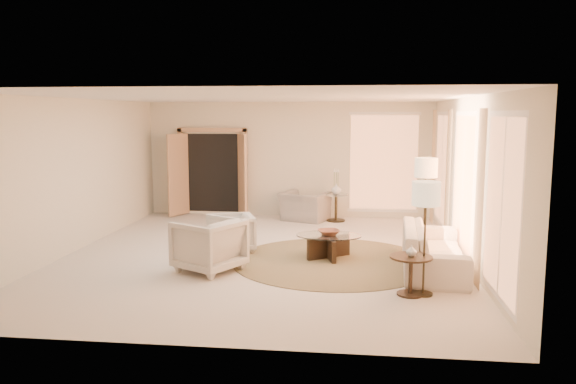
# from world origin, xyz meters

# --- Properties ---
(room) EXTENTS (7.04, 8.04, 2.83)m
(room) POSITION_xyz_m (0.00, 0.00, 1.40)
(room) COLOR beige
(room) RESTS_ON ground
(windows_right) EXTENTS (0.10, 6.40, 2.40)m
(windows_right) POSITION_xyz_m (3.45, 0.10, 1.35)
(windows_right) COLOR #FDA065
(windows_right) RESTS_ON room
(window_back_corner) EXTENTS (1.70, 0.10, 2.40)m
(window_back_corner) POSITION_xyz_m (2.30, 3.95, 1.35)
(window_back_corner) COLOR #FDA065
(window_back_corner) RESTS_ON room
(curtains_right) EXTENTS (0.06, 5.20, 2.60)m
(curtains_right) POSITION_xyz_m (3.40, 1.00, 1.30)
(curtains_right) COLOR beige
(curtains_right) RESTS_ON room
(french_doors) EXTENTS (1.95, 0.66, 2.16)m
(french_doors) POSITION_xyz_m (-1.90, 3.82, 1.07)
(french_doors) COLOR tan
(french_doors) RESTS_ON room
(area_rug) EXTENTS (3.88, 3.88, 0.01)m
(area_rug) POSITION_xyz_m (1.26, -0.25, 0.01)
(area_rug) COLOR #443721
(area_rug) RESTS_ON room
(sofa) EXTENTS (1.12, 2.49, 0.71)m
(sofa) POSITION_xyz_m (2.89, -0.57, 0.35)
(sofa) COLOR beige
(sofa) RESTS_ON room
(armchair_left) EXTENTS (0.90, 0.93, 0.75)m
(armchair_left) POSITION_xyz_m (-0.61, 0.26, 0.38)
(armchair_left) COLOR beige
(armchair_left) RESTS_ON room
(armchair_right) EXTENTS (1.20, 1.22, 0.94)m
(armchair_right) POSITION_xyz_m (-0.71, -1.08, 0.47)
(armchair_right) COLOR beige
(armchair_right) RESTS_ON room
(accent_chair) EXTENTS (1.20, 0.98, 0.91)m
(accent_chair) POSITION_xyz_m (0.45, 3.40, 0.45)
(accent_chair) COLOR gray
(accent_chair) RESTS_ON room
(coffee_table) EXTENTS (1.45, 1.45, 0.42)m
(coffee_table) POSITION_xyz_m (1.17, -0.05, 0.26)
(coffee_table) COLOR black
(coffee_table) RESTS_ON room
(end_table) EXTENTS (0.59, 0.59, 0.56)m
(end_table) POSITION_xyz_m (2.40, -1.94, 0.38)
(end_table) COLOR black
(end_table) RESTS_ON room
(side_table) EXTENTS (0.56, 0.56, 0.65)m
(side_table) POSITION_xyz_m (1.19, 3.40, 0.39)
(side_table) COLOR #312A1C
(side_table) RESTS_ON room
(floor_lamp_near) EXTENTS (0.42, 0.42, 1.72)m
(floor_lamp_near) POSITION_xyz_m (2.90, 0.74, 1.46)
(floor_lamp_near) COLOR #312A1C
(floor_lamp_near) RESTS_ON room
(floor_lamp_far) EXTENTS (0.39, 0.39, 1.60)m
(floor_lamp_far) POSITION_xyz_m (2.58, -1.92, 1.36)
(floor_lamp_far) COLOR #312A1C
(floor_lamp_far) RESTS_ON room
(bowl) EXTENTS (0.47, 0.47, 0.09)m
(bowl) POSITION_xyz_m (1.17, -0.05, 0.46)
(bowl) COLOR brown
(bowl) RESTS_ON coffee_table
(end_vase) EXTENTS (0.16, 0.16, 0.16)m
(end_vase) POSITION_xyz_m (2.40, -1.94, 0.63)
(end_vase) COLOR silver
(end_vase) RESTS_ON end_table
(side_vase) EXTENTS (0.26, 0.26, 0.24)m
(side_vase) POSITION_xyz_m (1.19, 3.40, 0.77)
(side_vase) COLOR silver
(side_vase) RESTS_ON side_table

